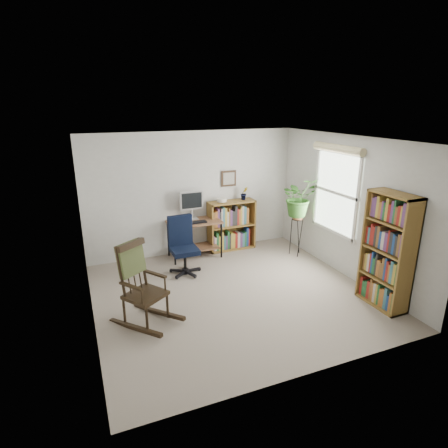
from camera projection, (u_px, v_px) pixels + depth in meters
name	position (u px, v px, depth m)	size (l,w,h in m)	color
floor	(234.00, 294.00, 5.92)	(4.20, 4.00, 0.00)	gray
ceiling	(235.00, 140.00, 5.19)	(4.20, 4.00, 0.00)	silver
wall_back	(193.00, 194.00, 7.32)	(4.20, 0.00, 2.40)	silver
wall_front	(314.00, 277.00, 3.79)	(4.20, 0.00, 2.40)	silver
wall_left	(85.00, 241.00, 4.80)	(0.00, 4.00, 2.40)	silver
wall_right	(348.00, 208.00, 6.31)	(0.00, 4.00, 2.40)	silver
window	(336.00, 193.00, 6.50)	(0.12, 1.20, 1.50)	silver
desk	(195.00, 239.00, 7.28)	(1.01, 0.56, 0.73)	brown
monitor	(192.00, 205.00, 7.20)	(0.46, 0.16, 0.56)	#BBBBC0
keyboard	(196.00, 222.00, 7.06)	(0.40, 0.15, 0.03)	black
office_chair	(185.00, 246.00, 6.49)	(0.57, 0.57, 1.04)	black
rocking_chair	(145.00, 284.00, 4.99)	(0.60, 1.00, 1.16)	black
low_bookshelf	(231.00, 225.00, 7.64)	(0.96, 0.32, 1.02)	brown
tall_bookshelf	(387.00, 251.00, 5.37)	(0.32, 0.75, 1.71)	brown
plant_stand	(296.00, 234.00, 7.35)	(0.24, 0.24, 0.87)	black
spider_plant	(300.00, 179.00, 7.01)	(1.69, 1.88, 1.46)	#326724
potted_plant_small	(244.00, 197.00, 7.58)	(0.13, 0.24, 0.11)	#326724
framed_picture	(229.00, 179.00, 7.48)	(0.32, 0.04, 0.32)	black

